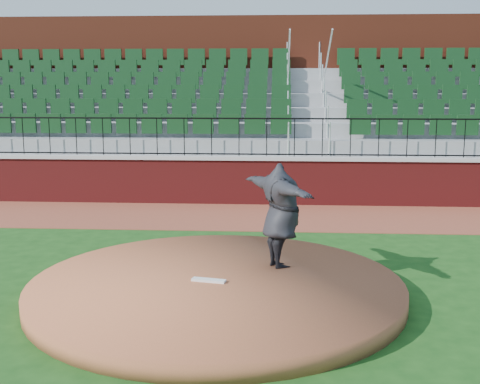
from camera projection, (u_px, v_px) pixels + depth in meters
name	position (u px, v px, depth m)	size (l,w,h in m)	color
ground	(234.00, 288.00, 9.84)	(90.00, 90.00, 0.00)	#154112
warning_track	(250.00, 216.00, 15.14)	(34.00, 3.20, 0.01)	brown
field_wall	(253.00, 182.00, 16.61)	(34.00, 0.35, 1.20)	maroon
wall_cap	(253.00, 158.00, 16.49)	(34.00, 0.45, 0.10)	#B7B7B7
wall_railing	(253.00, 137.00, 16.40)	(34.00, 0.05, 1.00)	black
seating_stands	(257.00, 113.00, 18.99)	(34.00, 5.10, 4.60)	gray
concourse_wall	(259.00, 97.00, 21.66)	(34.00, 0.50, 5.50)	maroon
pitchers_mound	(216.00, 288.00, 9.46)	(5.72, 5.72, 0.25)	brown
pitching_rubber	(209.00, 280.00, 9.40)	(0.53, 0.13, 0.04)	white
pitcher	(281.00, 215.00, 10.01)	(2.12, 0.58, 1.72)	black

